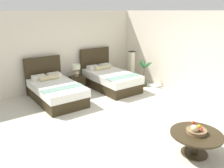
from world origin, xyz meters
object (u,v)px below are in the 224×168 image
(bed_near_window, at_px, (56,91))
(bed_near_corner, at_px, (110,79))
(nightstand, at_px, (77,83))
(fruit_bowl, at_px, (196,130))
(potted_palm, at_px, (144,77))
(coffee_table, at_px, (196,138))
(table_lamp, at_px, (76,69))
(loose_apple, at_px, (193,123))
(floor_lamp_corner, at_px, (132,66))

(bed_near_window, relative_size, bed_near_corner, 0.98)
(nightstand, height_order, fruit_bowl, fruit_bowl)
(potted_palm, bearing_deg, bed_near_window, 170.47)
(bed_near_window, xyz_separation_m, coffee_table, (1.05, -4.29, 0.03))
(table_lamp, xyz_separation_m, coffee_table, (-0.03, -4.92, -0.38))
(nightstand, relative_size, fruit_bowl, 1.22)
(bed_near_window, bearing_deg, nightstand, 29.40)
(loose_apple, xyz_separation_m, floor_lamp_corner, (2.12, 4.39, 0.09))
(bed_near_corner, xyz_separation_m, loose_apple, (-0.80, -4.04, 0.16))
(bed_near_corner, bearing_deg, floor_lamp_corner, 14.71)
(bed_near_window, distance_m, floor_lamp_corner, 3.44)
(nightstand, relative_size, table_lamp, 1.13)
(bed_near_corner, xyz_separation_m, potted_palm, (1.16, -0.55, -0.01))
(floor_lamp_corner, bearing_deg, table_lamp, 173.26)
(fruit_bowl, bearing_deg, nightstand, 89.60)
(bed_near_window, height_order, nightstand, bed_near_window)
(loose_apple, bearing_deg, bed_near_window, 107.76)
(table_lamp, xyz_separation_m, floor_lamp_corner, (2.34, -0.28, -0.15))
(loose_apple, height_order, potted_palm, potted_palm)
(bed_near_window, xyz_separation_m, bed_near_corner, (2.09, -0.00, 0.02))
(fruit_bowl, bearing_deg, floor_lamp_corner, 62.82)
(fruit_bowl, distance_m, floor_lamp_corner, 5.20)
(bed_near_corner, relative_size, floor_lamp_corner, 1.88)
(coffee_table, distance_m, potted_palm, 4.35)
(bed_near_corner, distance_m, loose_apple, 4.12)
(fruit_bowl, bearing_deg, bed_near_corner, 76.22)
(nightstand, bearing_deg, coffee_table, -90.32)
(loose_apple, bearing_deg, coffee_table, -134.35)
(coffee_table, bearing_deg, table_lamp, 89.69)
(bed_near_window, relative_size, floor_lamp_corner, 1.84)
(table_lamp, relative_size, loose_apple, 5.20)
(bed_near_corner, height_order, nightstand, bed_near_corner)
(table_lamp, bearing_deg, bed_near_window, -149.80)
(fruit_bowl, height_order, loose_apple, fruit_bowl)
(fruit_bowl, bearing_deg, potted_palm, 59.32)
(coffee_table, distance_m, loose_apple, 0.38)
(loose_apple, distance_m, floor_lamp_corner, 4.87)
(bed_near_window, height_order, bed_near_corner, bed_near_corner)
(nightstand, distance_m, floor_lamp_corner, 2.38)
(nightstand, xyz_separation_m, potted_palm, (2.18, -1.15, 0.09))
(fruit_bowl, height_order, floor_lamp_corner, floor_lamp_corner)
(fruit_bowl, relative_size, potted_palm, 0.39)
(coffee_table, xyz_separation_m, potted_palm, (2.21, 3.75, -0.02))
(nightstand, xyz_separation_m, table_lamp, (-0.00, 0.02, 0.49))
(table_lamp, height_order, coffee_table, table_lamp)
(bed_near_window, height_order, potted_palm, bed_near_window)
(potted_palm, bearing_deg, fruit_bowl, -120.68)
(bed_near_window, height_order, loose_apple, bed_near_window)
(table_lamp, distance_m, loose_apple, 4.68)
(nightstand, bearing_deg, floor_lamp_corner, -6.25)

